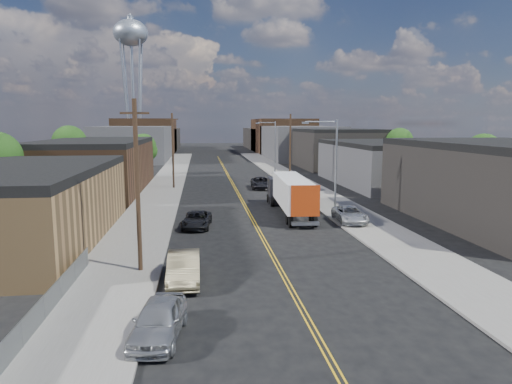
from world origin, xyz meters
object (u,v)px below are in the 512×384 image
object	(u,v)px
semi_truck	(289,192)
car_right_lot_a	(350,214)
car_left_b	(184,268)
car_ahead_truck	(261,183)
car_left_c	(197,220)
car_right_lot_c	(302,185)
water_tower	(131,38)
car_left_a	(159,320)

from	to	relation	value
semi_truck	car_right_lot_a	xyz separation A→B (m)	(4.36, -5.23, -1.25)
car_left_b	car_ahead_truck	bearing A→B (deg)	75.38
car_left_c	car_right_lot_c	size ratio (longest dim) A/B	1.10
water_tower	car_right_lot_c	distance (m)	82.03
semi_truck	car_left_c	xyz separation A→B (m)	(-8.84, -5.14, -1.42)
car_left_a	car_right_lot_a	size ratio (longest dim) A/B	0.92
car_left_a	car_left_c	size ratio (longest dim) A/B	0.95
water_tower	car_left_c	distance (m)	95.17
car_left_c	car_right_lot_a	size ratio (longest dim) A/B	0.97
semi_truck	car_left_b	bearing A→B (deg)	-114.41
car_left_a	car_left_c	xyz separation A→B (m)	(1.40, 19.85, -0.11)
water_tower	car_ahead_truck	bearing A→B (deg)	-69.04
water_tower	car_right_lot_c	bearing A→B (deg)	-66.73
semi_truck	car_ahead_truck	xyz separation A→B (m)	(-0.44, 17.25, -1.33)
car_left_c	car_ahead_truck	size ratio (longest dim) A/B	0.88
car_right_lot_a	semi_truck	bearing A→B (deg)	132.25
car_left_b	car_left_c	size ratio (longest dim) A/B	1.03
car_left_b	car_right_lot_c	bearing A→B (deg)	66.05
semi_truck	car_left_c	size ratio (longest dim) A/B	2.95
semi_truck	car_left_a	size ratio (longest dim) A/B	3.10
car_left_a	car_left_b	bearing A→B (deg)	91.02
car_left_a	car_left_c	distance (m)	19.90
car_left_c	car_right_lot_a	world-z (taller)	car_right_lot_a
car_left_c	car_ahead_truck	distance (m)	23.92
water_tower	car_left_a	bearing A→B (deg)	-81.82
car_left_a	car_left_c	bearing A→B (deg)	93.74
semi_truck	car_left_a	world-z (taller)	semi_truck
car_left_c	car_ahead_truck	xyz separation A→B (m)	(8.40, 22.39, 0.09)
car_left_c	car_right_lot_a	bearing A→B (deg)	5.57
car_right_lot_c	car_left_c	bearing A→B (deg)	-109.71
car_left_a	car_left_b	world-z (taller)	car_left_b
car_left_b	car_right_lot_c	size ratio (longest dim) A/B	1.13
car_left_b	car_right_lot_a	distance (m)	19.11
car_left_a	car_left_b	distance (m)	6.60
car_left_b	water_tower	bearing A→B (deg)	98.69
water_tower	car_left_c	size ratio (longest dim) A/B	7.70
car_right_lot_c	car_ahead_truck	xyz separation A→B (m)	(-4.80, 3.92, -0.13)
water_tower	car_right_lot_c	world-z (taller)	water_tower
car_right_lot_a	car_left_c	bearing A→B (deg)	-177.96
car_right_lot_a	car_right_lot_c	size ratio (longest dim) A/B	1.13
semi_truck	car_left_b	distance (m)	20.76
car_left_a	car_right_lot_c	size ratio (longest dim) A/B	1.04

